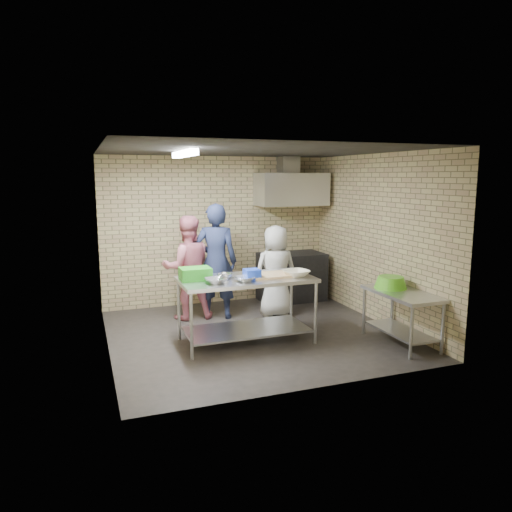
{
  "coord_description": "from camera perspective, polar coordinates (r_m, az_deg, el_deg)",
  "views": [
    {
      "loc": [
        -2.36,
        -6.53,
        2.35
      ],
      "look_at": [
        0.1,
        0.2,
        1.15
      ],
      "focal_mm": 33.75,
      "sensor_mm": 36.0,
      "label": 1
    }
  ],
  "objects": [
    {
      "name": "floor",
      "position": [
        7.33,
        -0.2,
        -9.19
      ],
      "size": [
        4.2,
        4.2,
        0.0
      ],
      "primitive_type": "plane",
      "color": "black",
      "rests_on": "ground"
    },
    {
      "name": "ceiling",
      "position": [
        6.95,
        -0.21,
        12.4
      ],
      "size": [
        4.2,
        4.2,
        0.0
      ],
      "primitive_type": "plane",
      "rotation": [
        3.14,
        0.0,
        0.0
      ],
      "color": "black",
      "rests_on": "ground"
    },
    {
      "name": "back_wall",
      "position": [
        8.9,
        -4.59,
        3.03
      ],
      "size": [
        4.2,
        0.06,
        2.7
      ],
      "primitive_type": "cube",
      "color": "tan",
      "rests_on": "ground"
    },
    {
      "name": "front_wall",
      "position": [
        5.2,
        7.31,
        -1.64
      ],
      "size": [
        4.2,
        0.06,
        2.7
      ],
      "primitive_type": "cube",
      "color": "tan",
      "rests_on": "ground"
    },
    {
      "name": "left_wall",
      "position": [
        6.61,
        -17.59,
        0.36
      ],
      "size": [
        0.06,
        4.0,
        2.7
      ],
      "primitive_type": "cube",
      "color": "tan",
      "rests_on": "ground"
    },
    {
      "name": "right_wall",
      "position": [
        7.97,
        14.15,
        2.01
      ],
      "size": [
        0.06,
        4.0,
        2.7
      ],
      "primitive_type": "cube",
      "color": "tan",
      "rests_on": "ground"
    },
    {
      "name": "prep_table",
      "position": [
        6.87,
        -1.15,
        -6.4
      ],
      "size": [
        1.87,
        0.94,
        0.94
      ],
      "primitive_type": "cube",
      "color": "silver",
      "rests_on": "floor"
    },
    {
      "name": "side_counter",
      "position": [
        7.12,
        16.81,
        -7.02
      ],
      "size": [
        0.6,
        1.2,
        0.75
      ],
      "primitive_type": "cube",
      "color": "silver",
      "rests_on": "floor"
    },
    {
      "name": "stove",
      "position": [
        9.18,
        4.23,
        -2.47
      ],
      "size": [
        1.2,
        0.7,
        0.9
      ],
      "primitive_type": "cube",
      "color": "black",
      "rests_on": "floor"
    },
    {
      "name": "range_hood",
      "position": [
        9.03,
        4.22,
        7.89
      ],
      "size": [
        1.3,
        0.6,
        0.6
      ],
      "primitive_type": "cube",
      "color": "silver",
      "rests_on": "back_wall"
    },
    {
      "name": "hood_duct",
      "position": [
        9.17,
        3.87,
        10.73
      ],
      "size": [
        0.35,
        0.3,
        0.3
      ],
      "primitive_type": "cube",
      "color": "#A5A8AD",
      "rests_on": "back_wall"
    },
    {
      "name": "wall_shelf",
      "position": [
        9.33,
        5.42,
        6.82
      ],
      "size": [
        0.8,
        0.2,
        0.04
      ],
      "primitive_type": "cube",
      "color": "#3F2B19",
      "rests_on": "back_wall"
    },
    {
      "name": "fluorescent_fixture",
      "position": [
        6.68,
        -8.49,
        11.9
      ],
      "size": [
        0.1,
        1.25,
        0.08
      ],
      "primitive_type": "cube",
      "color": "white",
      "rests_on": "ceiling"
    },
    {
      "name": "green_crate",
      "position": [
        6.66,
        -7.21,
        -2.09
      ],
      "size": [
        0.42,
        0.31,
        0.17
      ],
      "primitive_type": "cube",
      "color": "#21951B",
      "rests_on": "prep_table"
    },
    {
      "name": "blue_tub",
      "position": [
        6.66,
        -0.48,
        -2.15
      ],
      "size": [
        0.21,
        0.21,
        0.14
      ],
      "primitive_type": "cube",
      "color": "blue",
      "rests_on": "prep_table"
    },
    {
      "name": "cutting_board",
      "position": [
        6.85,
        1.66,
        -2.28
      ],
      "size": [
        0.57,
        0.44,
        0.03
      ],
      "primitive_type": "cube",
      "color": "tan",
      "rests_on": "prep_table"
    },
    {
      "name": "mixing_bowl_a",
      "position": [
        6.42,
        -4.82,
        -2.93
      ],
      "size": [
        0.33,
        0.33,
        0.07
      ],
      "primitive_type": "imported",
      "rotation": [
        0.0,
        0.0,
        0.16
      ],
      "color": "silver",
      "rests_on": "prep_table"
    },
    {
      "name": "mixing_bowl_b",
      "position": [
        6.7,
        -3.73,
        -2.39
      ],
      "size": [
        0.26,
        0.26,
        0.07
      ],
      "primitive_type": "imported",
      "rotation": [
        0.0,
        0.0,
        0.16
      ],
      "color": "#B9BBC1",
      "rests_on": "prep_table"
    },
    {
      "name": "mixing_bowl_c",
      "position": [
        6.51,
        -1.37,
        -2.74
      ],
      "size": [
        0.31,
        0.31,
        0.07
      ],
      "primitive_type": "imported",
      "rotation": [
        0.0,
        0.0,
        0.16
      ],
      "color": "silver",
      "rests_on": "prep_table"
    },
    {
      "name": "ceramic_bowl",
      "position": [
        6.86,
        4.78,
        -2.04
      ],
      "size": [
        0.41,
        0.41,
        0.09
      ],
      "primitive_type": "imported",
      "rotation": [
        0.0,
        0.0,
        0.16
      ],
      "color": "beige",
      "rests_on": "prep_table"
    },
    {
      "name": "green_basin",
      "position": [
        7.19,
        15.67,
        -3.02
      ],
      "size": [
        0.46,
        0.46,
        0.17
      ],
      "primitive_type": null,
      "color": "#59C626",
      "rests_on": "side_counter"
    },
    {
      "name": "bottle_red",
      "position": [
        9.23,
        4.02,
        7.49
      ],
      "size": [
        0.07,
        0.07,
        0.18
      ],
      "primitive_type": "cylinder",
      "color": "#B22619",
      "rests_on": "wall_shelf"
    },
    {
      "name": "bottle_green",
      "position": [
        9.4,
        6.26,
        7.4
      ],
      "size": [
        0.06,
        0.06,
        0.15
      ],
      "primitive_type": "cylinder",
      "color": "green",
      "rests_on": "wall_shelf"
    },
    {
      "name": "man_navy",
      "position": [
        7.93,
        -4.76,
        -0.65
      ],
      "size": [
        0.82,
        0.68,
        1.91
      ],
      "primitive_type": "imported",
      "rotation": [
        0.0,
        0.0,
        2.76
      ],
      "color": "#161938",
      "rests_on": "floor"
    },
    {
      "name": "woman_pink",
      "position": [
        7.98,
        -8.14,
        -1.38
      ],
      "size": [
        0.86,
        0.69,
        1.71
      ],
      "primitive_type": "imported",
      "rotation": [
        0.0,
        0.0,
        3.09
      ],
      "color": "#C26676",
      "rests_on": "floor"
    },
    {
      "name": "woman_white",
      "position": [
        8.04,
        2.35,
        -1.83
      ],
      "size": [
        0.76,
        0.51,
        1.54
      ],
      "primitive_type": "imported",
      "rotation": [
        0.0,
        0.0,
        3.12
      ],
      "color": "silver",
      "rests_on": "floor"
    }
  ]
}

